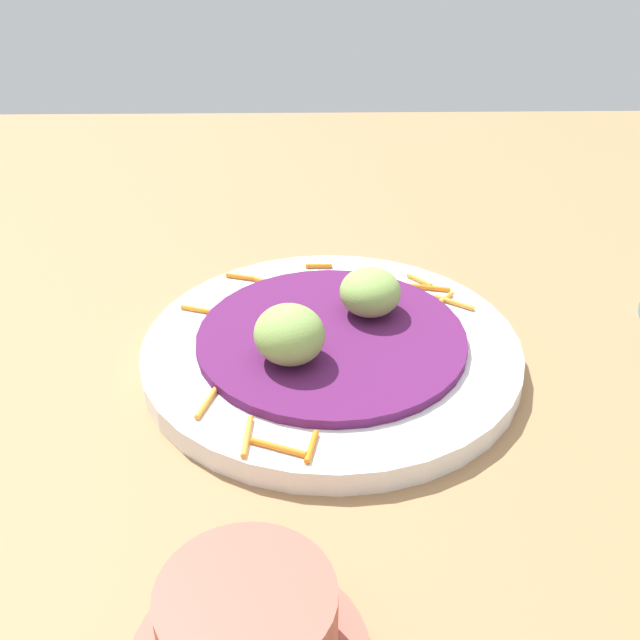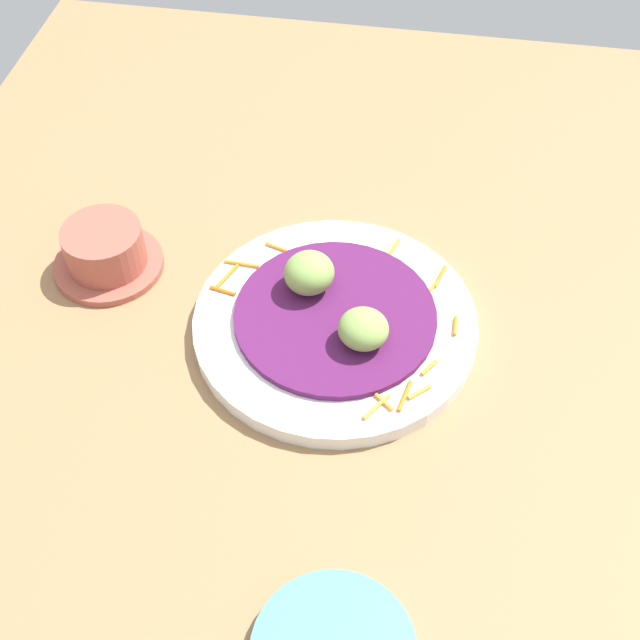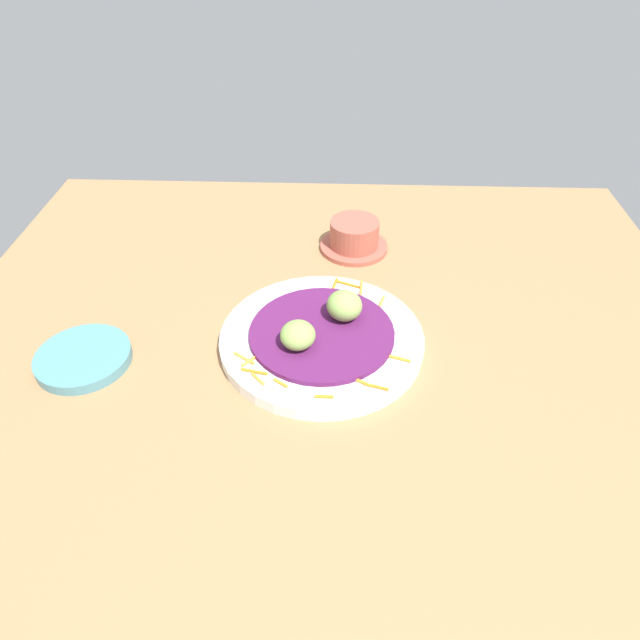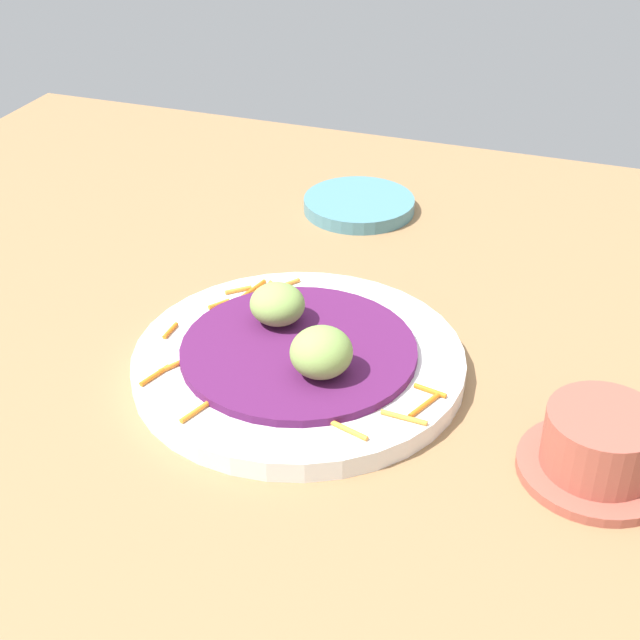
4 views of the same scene
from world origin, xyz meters
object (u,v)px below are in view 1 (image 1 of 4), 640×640
Objects in this scene: guac_scoop_center at (289,334)px; terracotta_bowl at (249,634)px; main_plate at (331,352)px; guac_scoop_left at (370,292)px.

terracotta_bowl is (-1.60, -21.63, -2.16)cm from guac_scoop_center.
main_plate is at bearing 45.72° from guac_scoop_center.
terracotta_bowl is at bearing -105.23° from guac_scoop_left.
guac_scoop_center reaches higher than guac_scoop_left.
guac_scoop_left is (2.98, 3.05, 3.35)cm from main_plate.
main_plate is 5.82× the size of guac_scoop_left.
main_plate is at bearing -134.28° from guac_scoop_left.
guac_scoop_center is 21.79cm from terracotta_bowl.
guac_scoop_left reaches higher than terracotta_bowl.
guac_scoop_center reaches higher than terracotta_bowl.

